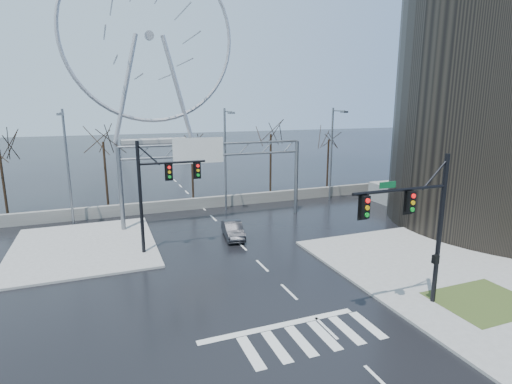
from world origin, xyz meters
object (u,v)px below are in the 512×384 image
sign_gantry (211,165)px  signal_mast_far (157,186)px  ferris_wheel (150,43)px  signal_mast_near (421,218)px  car (233,230)px

sign_gantry → signal_mast_far: bearing=-132.5°
signal_mast_far → ferris_wheel: (10.87, 86.04, 21.30)m
signal_mast_near → sign_gantry: signal_mast_near is taller
car → ferris_wheel: bearing=94.6°
signal_mast_near → sign_gantry: size_ratio=0.49×
ferris_wheel → car: bearing=-93.4°
ferris_wheel → car: size_ratio=13.05×
signal_mast_far → ferris_wheel: 89.30m
car → signal_mast_near: bearing=-61.9°
signal_mast_near → signal_mast_far: bearing=130.3°
signal_mast_far → ferris_wheel: size_ratio=0.16×
signal_mast_near → car: signal_mast_near is taller
car → signal_mast_far: bearing=-161.3°
signal_mast_near → signal_mast_far: (-11.01, 13.00, -0.04)m
sign_gantry → car: 6.68m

